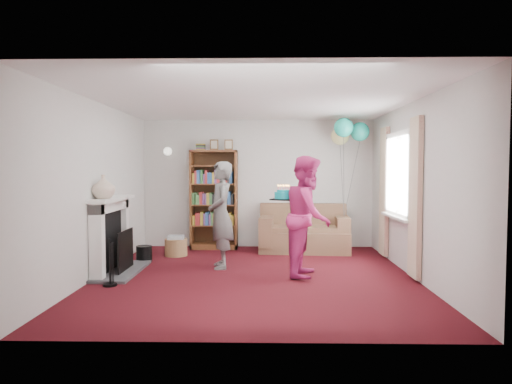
{
  "coord_description": "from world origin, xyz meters",
  "views": [
    {
      "loc": [
        0.15,
        -6.48,
        1.55
      ],
      "look_at": [
        0.0,
        0.6,
        1.18
      ],
      "focal_mm": 32.0,
      "sensor_mm": 36.0,
      "label": 1
    }
  ],
  "objects_px": {
    "bookcase": "(214,200)",
    "person_magenta": "(308,216)",
    "sofa": "(304,233)",
    "birthday_cake": "(283,195)",
    "person_striped": "(221,215)"
  },
  "relations": [
    {
      "from": "sofa",
      "to": "birthday_cake",
      "type": "height_order",
      "value": "birthday_cake"
    },
    {
      "from": "person_magenta",
      "to": "birthday_cake",
      "type": "bearing_deg",
      "value": 68.96
    },
    {
      "from": "sofa",
      "to": "birthday_cake",
      "type": "xyz_separation_m",
      "value": [
        -0.46,
        -1.76,
        0.82
      ]
    },
    {
      "from": "person_striped",
      "to": "bookcase",
      "type": "bearing_deg",
      "value": 178.88
    },
    {
      "from": "person_striped",
      "to": "person_magenta",
      "type": "relative_size",
      "value": 0.96
    },
    {
      "from": "birthday_cake",
      "to": "person_magenta",
      "type": "bearing_deg",
      "value": -34.03
    },
    {
      "from": "person_striped",
      "to": "birthday_cake",
      "type": "xyz_separation_m",
      "value": [
        0.96,
        -0.25,
        0.32
      ]
    },
    {
      "from": "bookcase",
      "to": "person_magenta",
      "type": "xyz_separation_m",
      "value": [
        1.61,
        -2.23,
        -0.07
      ]
    },
    {
      "from": "bookcase",
      "to": "sofa",
      "type": "xyz_separation_m",
      "value": [
        1.72,
        -0.23,
        -0.6
      ]
    },
    {
      "from": "bookcase",
      "to": "birthday_cake",
      "type": "bearing_deg",
      "value": -57.75
    },
    {
      "from": "bookcase",
      "to": "sofa",
      "type": "relative_size",
      "value": 1.28
    },
    {
      "from": "bookcase",
      "to": "person_magenta",
      "type": "bearing_deg",
      "value": -54.21
    },
    {
      "from": "sofa",
      "to": "person_striped",
      "type": "bearing_deg",
      "value": -129.1
    },
    {
      "from": "bookcase",
      "to": "sofa",
      "type": "distance_m",
      "value": 1.84
    },
    {
      "from": "bookcase",
      "to": "person_striped",
      "type": "relative_size",
      "value": 1.27
    }
  ]
}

